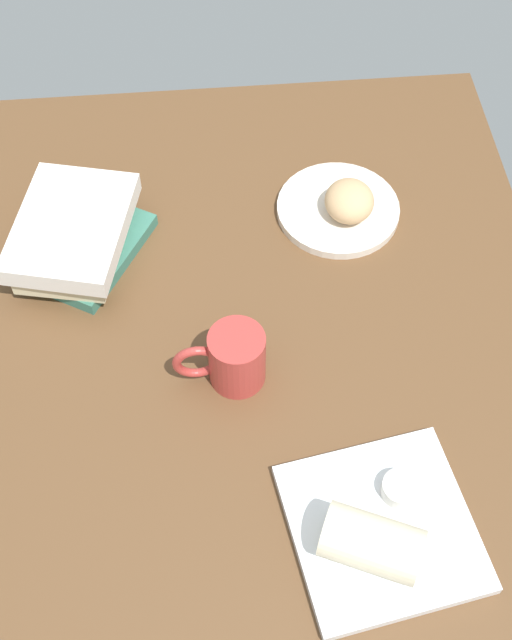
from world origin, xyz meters
TOP-DOWN VIEW (x-y plane):
  - dining_table at (0.00, 0.00)cm, footprint 110.00×90.00cm
  - round_plate at (-23.83, 16.43)cm, footprint 19.16×19.16cm
  - scone_pastry at (-22.43, 17.71)cm, footprint 9.30×8.58cm
  - square_plate at (27.98, 14.25)cm, footprint 25.00×25.00cm
  - sauce_cup at (24.00, 17.05)cm, footprint 4.71×4.71cm
  - breakfast_wrap at (31.16, 12.02)cm, footprint 10.68×13.07cm
  - book_stack at (-18.90, -23.45)cm, footprint 24.25×22.10cm
  - coffee_mug at (4.58, -1.95)cm, footprint 7.65×12.46cm

SIDE VIEW (x-z plane):
  - dining_table at x=0.00cm, z-range 0.00..4.00cm
  - round_plate at x=-23.83cm, z-range 4.00..5.40cm
  - square_plate at x=27.98cm, z-range 4.00..5.60cm
  - sauce_cup at x=24.00cm, z-range 5.69..7.89cm
  - scone_pastry at x=-22.43cm, z-range 5.40..10.55cm
  - book_stack at x=-18.90cm, z-range 4.21..12.10cm
  - coffee_mug at x=4.58cm, z-range 4.10..13.12cm
  - breakfast_wrap at x=31.16cm, z-range 5.60..12.19cm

